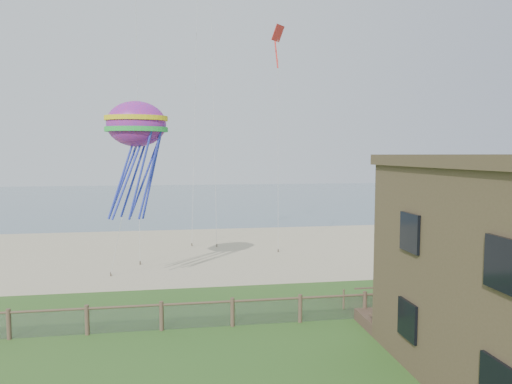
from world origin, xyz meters
TOP-DOWN VIEW (x-y plane):
  - sand_beach at (0.00, 22.00)m, footprint 72.00×20.00m
  - ocean at (0.00, 66.00)m, footprint 160.00×68.00m
  - chainlink_fence at (0.00, 6.00)m, footprint 36.20×0.20m
  - picnic_table at (6.56, 4.57)m, footprint 2.17×1.93m
  - octopus_kite at (-4.49, 12.23)m, footprint 3.82×3.11m
  - kite_red at (4.09, 16.40)m, footprint 1.84×1.85m

SIDE VIEW (x-z plane):
  - ocean at x=0.00m, z-range -0.01..0.01m
  - sand_beach at x=0.00m, z-range -0.01..0.01m
  - picnic_table at x=6.56m, z-range 0.00..0.76m
  - chainlink_fence at x=0.00m, z-range -0.07..1.18m
  - octopus_kite at x=-4.49m, z-range 3.82..10.71m
  - kite_red at x=4.09m, z-range 13.48..15.77m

